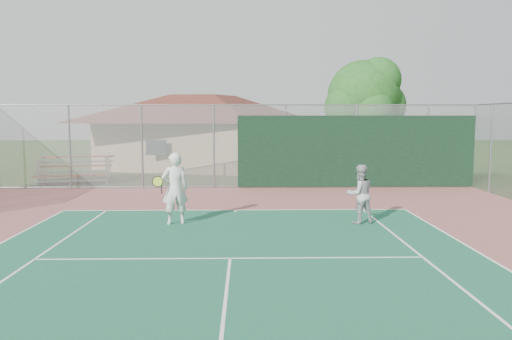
% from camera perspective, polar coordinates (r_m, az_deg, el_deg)
% --- Properties ---
extents(back_fence, '(20.08, 0.11, 3.53)m').
position_cam_1_polar(back_fence, '(21.01, 3.66, 2.46)').
color(back_fence, gray).
rests_on(back_fence, ground).
extents(clubhouse, '(13.40, 10.74, 5.05)m').
position_cam_1_polar(clubhouse, '(29.54, -5.92, 5.24)').
color(clubhouse, tan).
rests_on(clubhouse, ground).
extents(bleachers, '(3.45, 2.34, 1.19)m').
position_cam_1_polar(bleachers, '(24.24, -20.01, 0.13)').
color(bleachers, '#B23B29').
rests_on(bleachers, ground).
extents(tree, '(4.24, 4.02, 5.91)m').
position_cam_1_polar(tree, '(25.66, 12.38, 7.95)').
color(tree, '#3D2516').
rests_on(tree, ground).
extents(player_white_front, '(1.00, 0.67, 2.01)m').
position_cam_1_polar(player_white_front, '(14.04, -9.28, -2.16)').
color(player_white_front, silver).
rests_on(player_white_front, ground).
extents(player_grey_back, '(0.95, 0.83, 1.66)m').
position_cam_1_polar(player_grey_back, '(14.29, 11.76, -2.78)').
color(player_grey_back, '#A4A6A9').
rests_on(player_grey_back, ground).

